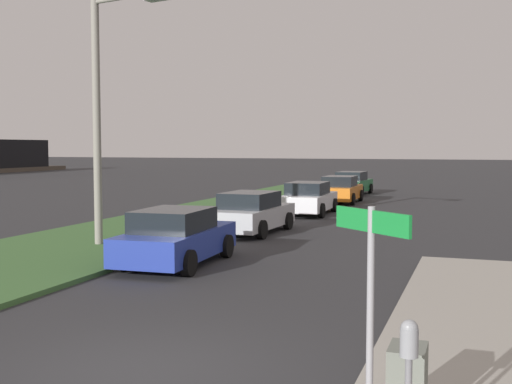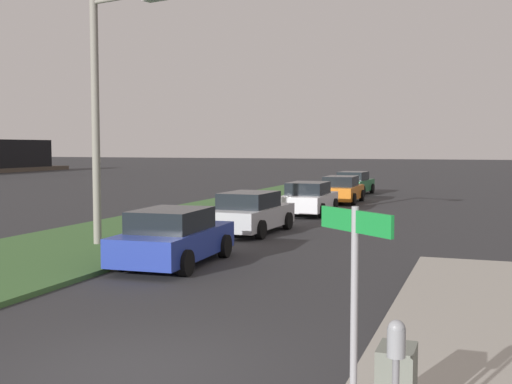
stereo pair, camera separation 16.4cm
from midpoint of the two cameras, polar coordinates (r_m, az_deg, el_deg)
ground at (r=9.18m, az=-10.90°, el=-15.60°), size 300.00×300.00×0.00m
grass_median at (r=21.14m, az=-14.05°, el=-4.26°), size 60.00×6.00×0.12m
parked_car_blue at (r=16.83m, az=-7.42°, el=-4.03°), size 4.37×2.16×1.47m
parked_car_silver at (r=22.80m, az=-0.63°, el=-1.88°), size 4.38×2.17×1.47m
parked_car_white at (r=29.17m, az=4.52°, el=-0.58°), size 4.33×2.07×1.47m
parked_car_orange at (r=35.27m, az=7.37°, el=0.20°), size 4.33×2.09×1.47m
parked_car_green at (r=41.52m, az=8.43°, el=0.77°), size 4.38×2.17×1.47m
parking_meter at (r=6.54m, az=12.73°, el=-14.12°), size 0.18×0.18×1.42m
street_sign at (r=5.36m, az=9.25°, el=-10.85°), size 0.62×0.69×2.60m
streetlight at (r=19.72m, az=-13.53°, el=7.77°), size 0.88×2.84×7.50m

